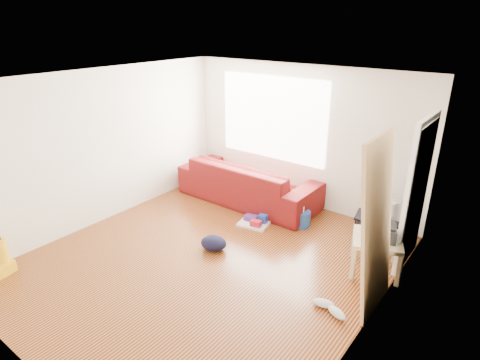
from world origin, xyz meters
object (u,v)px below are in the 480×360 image
Objects in this scene: tv_stand at (379,225)px; side_table at (377,243)px; vacuum at (0,258)px; bucket at (302,226)px; sofa at (248,201)px; cleaning_tray at (255,222)px; backpack at (214,249)px.

tv_stand is 1.02× the size of side_table.
bucket is at bearing 43.42° from vacuum.
sofa is 2.16× the size of vacuum.
sofa is 3.24× the size of tv_stand.
bucket is at bearing -165.66° from tv_stand.
cleaning_tray is at bearing -162.23° from tv_stand.
cleaning_tray is at bearing 71.81° from backpack.
backpack is (-1.77, -1.97, -0.15)m from tv_stand.
backpack is at bearing -91.93° from cleaning_tray.
backpack is 0.32× the size of vacuum.
backpack is at bearing -143.16° from tv_stand.
tv_stand reaches higher than cleaning_tray.
tv_stand is 1.99m from cleaning_tray.
vacuum is at bearing 71.95° from sofa.
vacuum is at bearing -141.89° from side_table.
bucket is (-1.10, -0.52, -0.15)m from tv_stand.
sofa is 4.08m from vacuum.
tv_stand is at bearing 28.88° from cleaning_tray.
sofa is 6.81× the size of backpack.
side_table is 3.03× the size of bucket.
sofa is 2.83m from side_table.
side_table is 2.31m from backpack.
sofa is at bearing 60.59° from vacuum.
cleaning_tray is (-2.04, 0.08, -0.37)m from side_table.
side_table reaches higher than sofa.
bucket is 1.60m from backpack.
tv_stand is at bearing -173.55° from sofa.
side_table is (2.69, -0.77, 0.42)m from sofa.
cleaning_tray is at bearing -145.77° from bucket.
sofa is at bearing 93.64° from backpack.
vacuum is at bearing -142.50° from tv_stand.
tv_stand is 2.10× the size of backpack.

